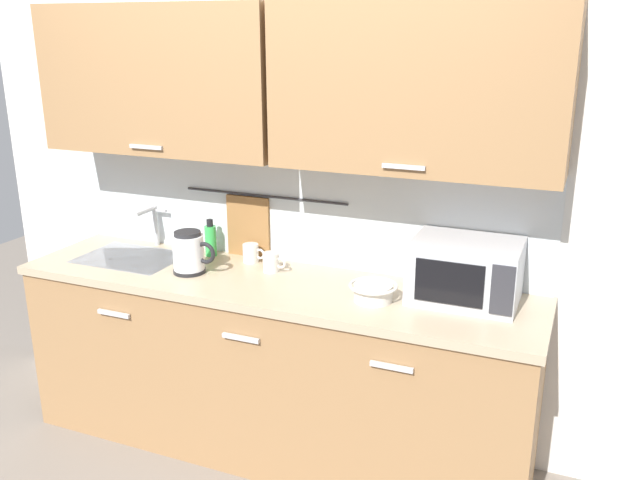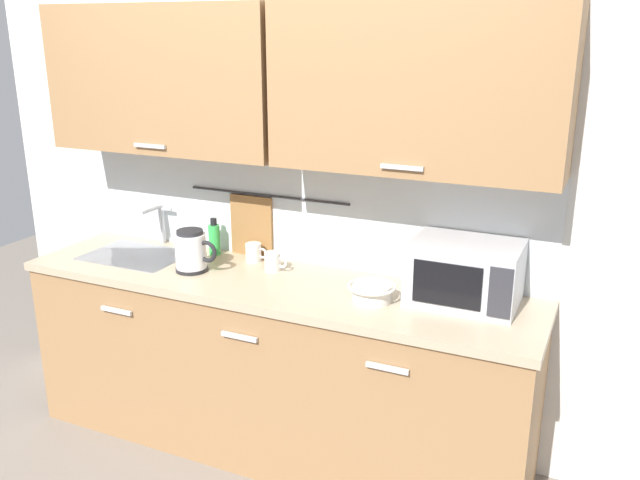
# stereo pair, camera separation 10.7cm
# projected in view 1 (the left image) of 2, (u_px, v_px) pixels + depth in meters

# --- Properties ---
(ground) EXTENTS (8.00, 8.00, 0.00)m
(ground) POSITION_uv_depth(u_px,v_px,m) (248.00, 479.00, 3.16)
(ground) COLOR slate
(counter_unit) EXTENTS (2.53, 0.64, 0.90)m
(counter_unit) POSITION_uv_depth(u_px,v_px,m) (272.00, 364.00, 3.29)
(counter_unit) COLOR #997047
(counter_unit) RESTS_ON ground
(back_wall_assembly) EXTENTS (3.70, 0.41, 2.50)m
(back_wall_assembly) POSITION_uv_depth(u_px,v_px,m) (290.00, 142.00, 3.17)
(back_wall_assembly) COLOR silver
(back_wall_assembly) RESTS_ON ground
(sink_faucet) EXTENTS (0.09, 0.17, 0.22)m
(sink_faucet) POSITION_uv_depth(u_px,v_px,m) (153.00, 221.00, 3.61)
(sink_faucet) COLOR #B2B5BA
(sink_faucet) RESTS_ON counter_unit
(microwave) EXTENTS (0.46, 0.35, 0.27)m
(microwave) POSITION_uv_depth(u_px,v_px,m) (466.00, 271.00, 2.89)
(microwave) COLOR silver
(microwave) RESTS_ON counter_unit
(electric_kettle) EXTENTS (0.23, 0.16, 0.21)m
(electric_kettle) POSITION_uv_depth(u_px,v_px,m) (189.00, 253.00, 3.23)
(electric_kettle) COLOR black
(electric_kettle) RESTS_ON counter_unit
(dish_soap_bottle) EXTENTS (0.06, 0.06, 0.20)m
(dish_soap_bottle) POSITION_uv_depth(u_px,v_px,m) (211.00, 240.00, 3.48)
(dish_soap_bottle) COLOR green
(dish_soap_bottle) RESTS_ON counter_unit
(mug_near_sink) EXTENTS (0.12, 0.08, 0.09)m
(mug_near_sink) POSITION_uv_depth(u_px,v_px,m) (251.00, 253.00, 3.39)
(mug_near_sink) COLOR silver
(mug_near_sink) RESTS_ON counter_unit
(mixing_bowl) EXTENTS (0.21, 0.21, 0.08)m
(mixing_bowl) POSITION_uv_depth(u_px,v_px,m) (373.00, 291.00, 2.91)
(mixing_bowl) COLOR silver
(mixing_bowl) RESTS_ON counter_unit
(mug_by_kettle) EXTENTS (0.12, 0.08, 0.09)m
(mug_by_kettle) POSITION_uv_depth(u_px,v_px,m) (272.00, 262.00, 3.26)
(mug_by_kettle) COLOR silver
(mug_by_kettle) RESTS_ON counter_unit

